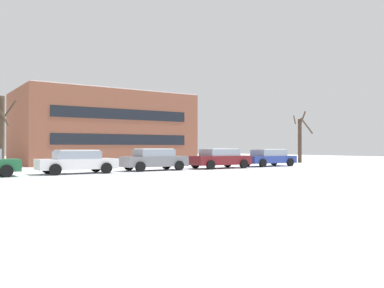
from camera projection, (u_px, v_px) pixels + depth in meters
ground_plane at (13, 191)px, 13.93m from camera, size 120.00×120.00×0.00m
parked_car_white at (77, 161)px, 23.33m from camera, size 4.48×2.12×1.38m
parked_car_gray at (154, 159)px, 26.49m from camera, size 4.37×2.05×1.45m
parked_car_maroon at (220, 158)px, 29.18m from camera, size 4.56×2.23×1.44m
parked_car_blue at (269, 157)px, 32.36m from camera, size 4.58×2.15×1.38m
tree_far_right at (2, 131)px, 25.54m from camera, size 2.01×2.00×5.47m
tree_far_mid at (300, 138)px, 39.72m from camera, size 1.79×1.72×5.10m
building_far_right at (103, 129)px, 38.75m from camera, size 15.53×9.71×6.66m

